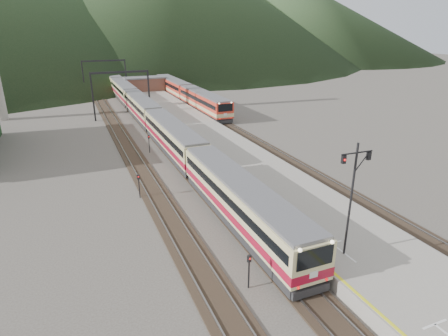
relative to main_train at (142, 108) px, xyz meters
name	(u,v)px	position (x,y,z in m)	size (l,w,h in m)	color
track_main	(161,139)	(0.00, -13.05, -1.91)	(2.60, 200.00, 0.23)	black
track_far	(125,142)	(-5.00, -13.05, -1.91)	(2.60, 200.00, 0.23)	black
track_second	(235,130)	(11.50, -13.05, -1.91)	(2.60, 200.00, 0.23)	black
platform	(203,135)	(5.60, -15.05, -1.47)	(8.00, 100.00, 1.00)	gray
gantry_near	(121,86)	(-2.85, 1.95, 3.61)	(9.55, 0.25, 8.00)	black
gantry_far	(104,71)	(-2.85, 26.95, 3.61)	(9.55, 0.25, 8.00)	black
station_shed	(145,84)	(5.60, 24.95, 0.60)	(9.40, 4.40, 3.10)	brown
hill_c	(268,10)	(110.00, 156.95, 23.03)	(160.00, 160.00, 50.00)	#274223
main_train	(142,108)	(0.00, 0.00, 0.00)	(2.86, 98.06, 3.49)	#C2B880
second_train	(187,93)	(11.50, 11.32, 0.09)	(3.00, 40.91, 3.67)	red
signal_mast	(352,189)	(3.77, -47.14, 3.54)	(2.20, 0.24, 7.44)	black
short_signal_a	(249,267)	(-2.86, -46.70, -0.51)	(0.26, 0.23, 2.27)	black
short_signal_b	(149,141)	(-2.76, -18.53, -0.51)	(0.23, 0.18, 2.27)	black
short_signal_c	(139,183)	(-6.43, -31.38, -0.51)	(0.27, 0.24, 2.27)	black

